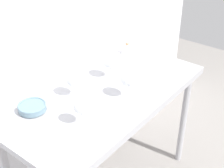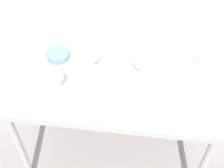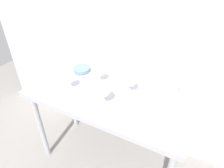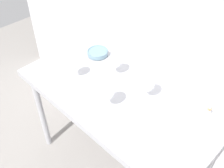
% 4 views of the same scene
% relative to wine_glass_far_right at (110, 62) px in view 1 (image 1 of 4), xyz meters
% --- Properties ---
extents(back_wall, '(3.80, 0.04, 2.60)m').
position_rel_wine_glass_far_right_xyz_m(back_wall, '(-0.16, 0.38, 0.28)').
color(back_wall, silver).
rests_on(back_wall, ground_plane).
extents(steel_counter, '(1.40, 0.65, 0.90)m').
position_rel_wine_glass_far_right_xyz_m(steel_counter, '(-0.16, -0.11, -0.23)').
color(steel_counter, '#AAAAAF').
rests_on(steel_counter, ground_plane).
extents(wine_glass_far_right, '(0.10, 0.10, 0.17)m').
position_rel_wine_glass_far_right_xyz_m(wine_glass_far_right, '(0.00, 0.00, 0.00)').
color(wine_glass_far_right, white).
rests_on(wine_glass_far_right, steel_counter).
extents(wine_glass_near_left, '(0.08, 0.08, 0.16)m').
position_rel_wine_glass_far_right_xyz_m(wine_glass_near_left, '(-0.49, -0.20, -0.01)').
color(wine_glass_near_left, white).
rests_on(wine_glass_near_left, steel_counter).
extents(wine_glass_far_left, '(0.09, 0.09, 0.17)m').
position_rel_wine_glass_far_right_xyz_m(wine_glass_far_left, '(-0.31, 0.03, -0.01)').
color(wine_glass_far_left, white).
rests_on(wine_glass_far_left, steel_counter).
extents(wine_glass_near_center, '(0.10, 0.10, 0.18)m').
position_rel_wine_glass_far_right_xyz_m(wine_glass_near_center, '(-0.12, -0.24, 0.01)').
color(wine_glass_near_center, white).
rests_on(wine_glass_near_center, steel_counter).
extents(tasting_sheet_upper, '(0.18, 0.22, 0.00)m').
position_rel_wine_glass_far_right_xyz_m(tasting_sheet_upper, '(0.24, -0.03, -0.12)').
color(tasting_sheet_upper, white).
rests_on(tasting_sheet_upper, steel_counter).
extents(tasting_bowl, '(0.16, 0.16, 0.04)m').
position_rel_wine_glass_far_right_xyz_m(tasting_bowl, '(-0.58, 0.11, -0.10)').
color(tasting_bowl, beige).
rests_on(tasting_bowl, steel_counter).
extents(decanter_funnel, '(0.11, 0.11, 0.14)m').
position_rel_wine_glass_far_right_xyz_m(decanter_funnel, '(0.37, 0.13, -0.08)').
color(decanter_funnel, '#BABABA').
rests_on(decanter_funnel, steel_counter).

